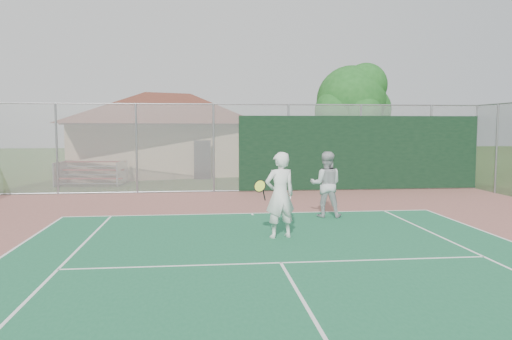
{
  "coord_description": "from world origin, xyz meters",
  "views": [
    {
      "loc": [
        -1.5,
        -2.83,
        2.62
      ],
      "look_at": [
        -0.11,
        9.75,
        1.51
      ],
      "focal_mm": 35.0,
      "sensor_mm": 36.0,
      "label": 1
    }
  ],
  "objects_px": {
    "tree": "(353,103)",
    "player_white_front": "(280,196)",
    "bleachers": "(92,173)",
    "clubhouse": "(169,126)",
    "player_grey_back": "(326,185)"
  },
  "relations": [
    {
      "from": "tree",
      "to": "player_white_front",
      "type": "xyz_separation_m",
      "value": [
        -5.9,
        -13.42,
        -2.81
      ]
    },
    {
      "from": "player_grey_back",
      "to": "clubhouse",
      "type": "bearing_deg",
      "value": -56.27
    },
    {
      "from": "tree",
      "to": "player_white_front",
      "type": "relative_size",
      "value": 2.88
    },
    {
      "from": "player_white_front",
      "to": "player_grey_back",
      "type": "xyz_separation_m",
      "value": [
        1.75,
        2.53,
        -0.07
      ]
    },
    {
      "from": "tree",
      "to": "player_grey_back",
      "type": "xyz_separation_m",
      "value": [
        -4.15,
        -10.89,
        -2.87
      ]
    },
    {
      "from": "clubhouse",
      "to": "bleachers",
      "type": "distance_m",
      "value": 6.75
    },
    {
      "from": "clubhouse",
      "to": "player_white_front",
      "type": "height_order",
      "value": "clubhouse"
    },
    {
      "from": "clubhouse",
      "to": "tree",
      "type": "distance_m",
      "value": 10.27
    },
    {
      "from": "bleachers",
      "to": "clubhouse",
      "type": "bearing_deg",
      "value": 67.34
    },
    {
      "from": "bleachers",
      "to": "player_white_front",
      "type": "xyz_separation_m",
      "value": [
        6.72,
        -11.56,
        0.45
      ]
    },
    {
      "from": "bleachers",
      "to": "tree",
      "type": "bearing_deg",
      "value": 14.84
    },
    {
      "from": "clubhouse",
      "to": "player_white_front",
      "type": "xyz_separation_m",
      "value": [
        3.6,
        -17.16,
        -1.65
      ]
    },
    {
      "from": "clubhouse",
      "to": "bleachers",
      "type": "relative_size",
      "value": 4.7
    },
    {
      "from": "player_white_front",
      "to": "tree",
      "type": "bearing_deg",
      "value": -128.25
    },
    {
      "from": "bleachers",
      "to": "player_white_front",
      "type": "height_order",
      "value": "player_white_front"
    }
  ]
}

